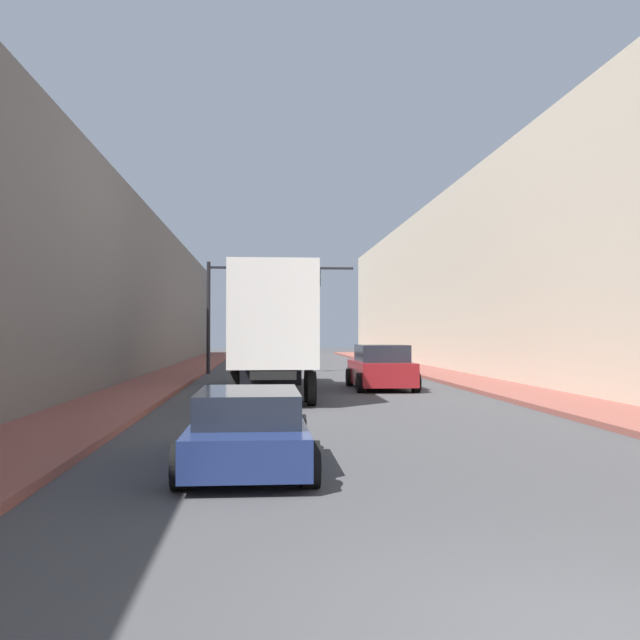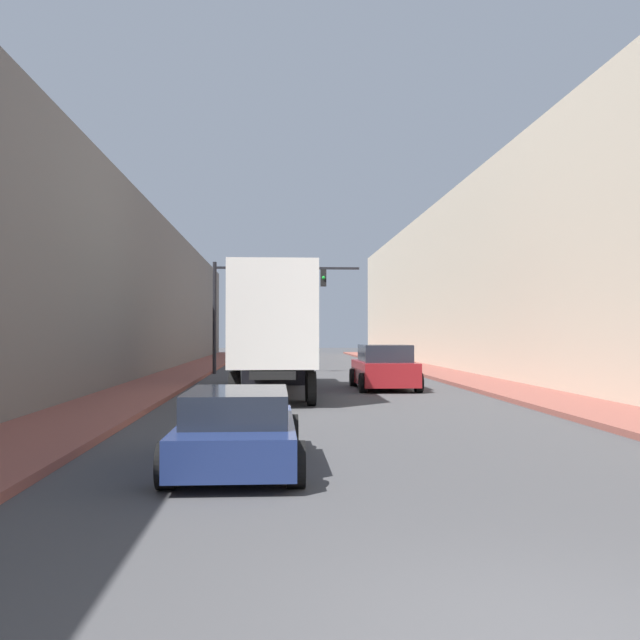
# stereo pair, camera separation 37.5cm
# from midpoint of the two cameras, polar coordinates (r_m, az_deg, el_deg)

# --- Properties ---
(sidewalk_right) EXTENTS (2.60, 80.00, 0.15)m
(sidewalk_right) POSITION_cam_midpoint_polar(r_m,az_deg,el_deg) (35.76, 9.29, -4.32)
(sidewalk_right) COLOR brown
(sidewalk_right) RESTS_ON ground
(sidewalk_left) EXTENTS (2.60, 80.00, 0.15)m
(sidewalk_left) POSITION_cam_midpoint_polar(r_m,az_deg,el_deg) (35.01, -11.95, -4.38)
(sidewalk_left) COLOR brown
(sidewalk_left) RESTS_ON ground
(building_right) EXTENTS (6.00, 80.00, 10.05)m
(building_right) POSITION_cam_midpoint_polar(r_m,az_deg,el_deg) (37.09, 15.74, 3.48)
(building_right) COLOR beige
(building_right) RESTS_ON ground
(building_left) EXTENTS (6.00, 80.00, 8.32)m
(building_left) POSITION_cam_midpoint_polar(r_m,az_deg,el_deg) (35.82, -18.76, 2.27)
(building_left) COLOR #66605B
(building_left) RESTS_ON ground
(semi_truck) EXTENTS (2.55, 12.14, 4.18)m
(semi_truck) POSITION_cam_midpoint_polar(r_m,az_deg,el_deg) (25.41, -4.37, -0.62)
(semi_truck) COLOR silver
(semi_truck) RESTS_ON ground
(sedan_car) EXTENTS (1.99, 4.46, 1.22)m
(sedan_car) POSITION_cam_midpoint_polar(r_m,az_deg,el_deg) (11.37, -6.68, -8.69)
(sedan_car) COLOR navy
(sedan_car) RESTS_ON ground
(suv_car) EXTENTS (2.24, 4.50, 1.68)m
(suv_car) POSITION_cam_midpoint_polar(r_m,az_deg,el_deg) (27.01, 4.50, -3.85)
(suv_car) COLOR maroon
(suv_car) RESTS_ON ground
(traffic_signal_gantry) EXTENTS (7.70, 0.35, 5.85)m
(traffic_signal_gantry) POSITION_cam_midpoint_polar(r_m,az_deg,el_deg) (37.48, -5.84, 2.21)
(traffic_signal_gantry) COLOR black
(traffic_signal_gantry) RESTS_ON ground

